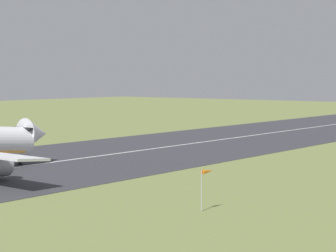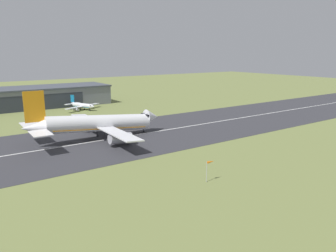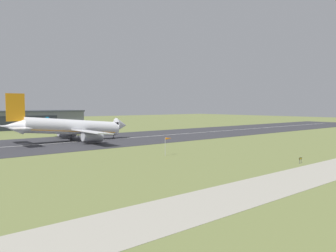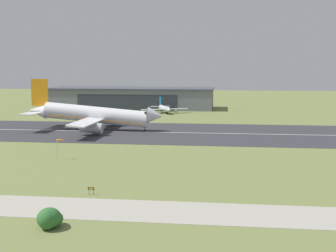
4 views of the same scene
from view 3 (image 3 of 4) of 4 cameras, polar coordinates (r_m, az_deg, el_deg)
ground_plane at (r=95.93m, az=6.61°, el=-5.11°), size 682.17×682.17×0.00m
runway_strip at (r=141.71m, az=-10.49°, el=-2.32°), size 442.17×52.66×0.06m
runway_centreline at (r=141.71m, az=-10.49°, el=-2.31°), size 397.95×0.70×0.01m
taxiway_road at (r=77.49m, az=24.32°, el=-7.48°), size 331.62×11.67×0.05m
hangar_building at (r=220.28m, az=-26.55°, el=0.94°), size 90.64×27.89×11.43m
airplane_landing at (r=137.15m, az=-16.25°, el=-0.26°), size 51.53×52.14×18.85m
airplane_parked_centre at (r=202.14m, az=-18.83°, el=-0.02°), size 22.41×18.55×7.77m
windsock_pole at (r=94.79m, az=0.03°, el=-2.34°), size 2.32×0.77×5.27m
runway_sign at (r=88.77m, az=22.07°, el=-5.36°), size 1.21×0.13×1.45m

